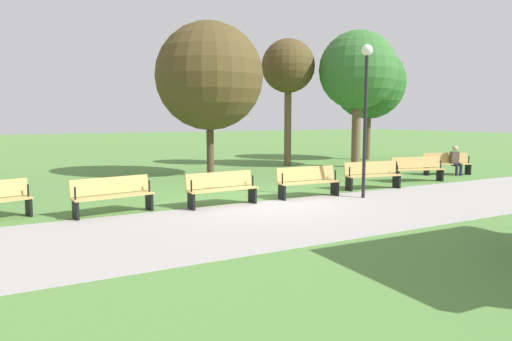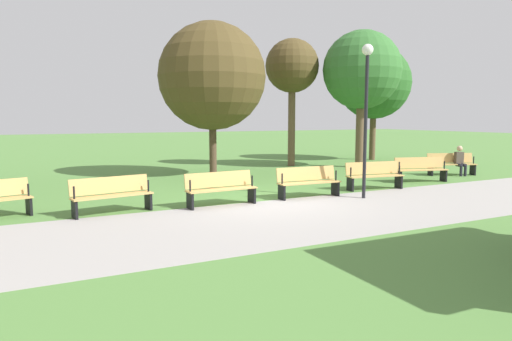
% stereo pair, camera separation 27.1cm
% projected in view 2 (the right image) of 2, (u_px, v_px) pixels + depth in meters
% --- Properties ---
extents(ground_plane, '(120.00, 120.00, 0.00)m').
position_uv_depth(ground_plane, '(268.00, 202.00, 12.70)').
color(ground_plane, '#54843D').
extents(path_paving, '(34.10, 4.35, 0.01)m').
position_uv_depth(path_paving, '(309.00, 215.00, 10.92)').
color(path_paving, '#A39E99').
rests_on(path_paving, ground).
extents(bench_0, '(1.97, 1.14, 0.89)m').
position_uv_depth(bench_0, '(451.00, 163.00, 18.56)').
color(bench_0, tan).
rests_on(bench_0, ground).
extents(bench_1, '(1.99, 0.96, 0.89)m').
position_uv_depth(bench_1, '(420.00, 169.00, 16.61)').
color(bench_1, tan).
rests_on(bench_1, ground).
extents(bench_2, '(1.98, 0.77, 0.89)m').
position_uv_depth(bench_2, '(374.00, 175.00, 14.87)').
color(bench_2, tan).
rests_on(bench_2, ground).
extents(bench_3, '(1.95, 0.57, 0.89)m').
position_uv_depth(bench_3, '(308.00, 181.00, 13.37)').
color(bench_3, tan).
rests_on(bench_3, ground).
extents(bench_4, '(1.95, 0.57, 0.89)m').
position_uv_depth(bench_4, '(221.00, 188.00, 12.12)').
color(bench_4, tan).
rests_on(bench_4, ground).
extents(bench_5, '(1.98, 0.77, 0.89)m').
position_uv_depth(bench_5, '(112.00, 194.00, 11.12)').
color(bench_5, tan).
rests_on(bench_5, ground).
extents(person_seated, '(0.47, 0.59, 1.20)m').
position_uv_depth(person_seated, '(460.00, 160.00, 18.43)').
color(person_seated, '#4C4238').
rests_on(person_seated, ground).
extents(tree_0, '(4.23, 4.23, 6.06)m').
position_uv_depth(tree_0, '(212.00, 77.00, 17.96)').
color(tree_0, '#4C3828').
rests_on(tree_0, ground).
extents(tree_2, '(3.61, 3.61, 6.32)m').
position_uv_depth(tree_2, '(362.00, 71.00, 21.05)').
color(tree_2, brown).
rests_on(tree_2, ground).
extents(tree_3, '(3.96, 3.96, 6.21)m').
position_uv_depth(tree_3, '(374.00, 83.00, 24.86)').
color(tree_3, brown).
rests_on(tree_3, ground).
extents(tree_4, '(2.54, 2.54, 6.04)m').
position_uv_depth(tree_4, '(292.00, 67.00, 21.60)').
color(tree_4, brown).
rests_on(tree_4, ground).
extents(lamp_post, '(0.32, 0.32, 4.39)m').
position_uv_depth(lamp_post, '(366.00, 93.00, 12.95)').
color(lamp_post, black).
rests_on(lamp_post, ground).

